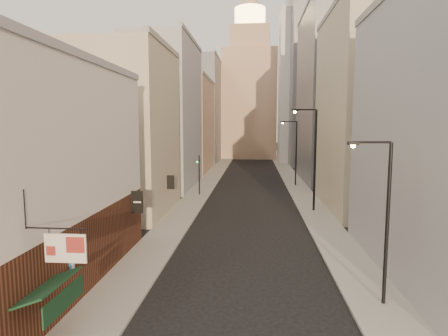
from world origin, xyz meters
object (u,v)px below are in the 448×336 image
white_tower (297,81)px  streetlamp_near (383,214)px  streetlamp_far (295,149)px  traffic_light_left (199,168)px  streetlamp_mid (313,154)px  clock_tower (249,92)px

white_tower → streetlamp_near: 71.65m
white_tower → streetlamp_far: 37.07m
traffic_light_left → streetlamp_mid: bearing=126.7°
white_tower → streetlamp_far: white_tower is taller
streetlamp_far → white_tower: bearing=73.4°
streetlamp_near → streetlamp_far: streetlamp_far is taller
streetlamp_near → streetlamp_mid: (-0.29, 19.83, 1.31)m
white_tower → streetlamp_mid: (-3.77, -50.34, -12.75)m
streetlamp_far → clock_tower: bearing=88.2°
streetlamp_mid → streetlamp_far: 15.97m
white_tower → streetlamp_near: bearing=-92.8°
streetlamp_far → traffic_light_left: 15.09m
white_tower → streetlamp_near: white_tower is taller
clock_tower → streetlamp_mid: (7.23, -64.34, -11.78)m
streetlamp_far → traffic_light_left: bearing=-155.9°
white_tower → traffic_light_left: bearing=-110.8°
clock_tower → streetlamp_near: clock_tower is taller
streetlamp_far → traffic_light_left: streetlamp_far is taller
streetlamp_mid → traffic_light_left: bearing=130.6°
streetlamp_mid → traffic_light_left: size_ratio=2.05×
traffic_light_left → clock_tower: bearing=-117.5°
white_tower → clock_tower: bearing=128.2°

